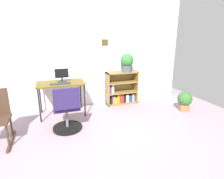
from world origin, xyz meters
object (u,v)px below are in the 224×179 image
at_px(desk, 61,85).
at_px(potted_plant_floor, 185,100).
at_px(monitor, 62,76).
at_px(keyboard, 60,84).
at_px(office_chair, 67,112).
at_px(potted_plant_on_shelf, 127,62).
at_px(bookshelf_low, 121,90).

bearing_deg(desk, potted_plant_floor, -14.52).
bearing_deg(monitor, potted_plant_floor, -15.63).
bearing_deg(keyboard, desk, 83.12).
relative_size(keyboard, potted_plant_floor, 0.91).
relative_size(desk, monitor, 3.44).
relative_size(office_chair, potted_plant_on_shelf, 1.91).
bearing_deg(potted_plant_on_shelf, desk, -172.03).
relative_size(monitor, keyboard, 0.69).
bearing_deg(office_chair, keyboard, 93.84).
distance_m(keyboard, office_chair, 0.73).
bearing_deg(desk, keyboard, -96.88).
xyz_separation_m(monitor, potted_plant_floor, (2.58, -0.72, -0.60)).
distance_m(monitor, keyboard, 0.22).
relative_size(desk, office_chair, 1.14).
height_order(desk, office_chair, office_chair).
xyz_separation_m(bookshelf_low, potted_plant_on_shelf, (0.13, -0.05, 0.69)).
relative_size(monitor, bookshelf_low, 0.35).
height_order(desk, bookshelf_low, bookshelf_low).
distance_m(monitor, potted_plant_floor, 2.75).
height_order(monitor, bookshelf_low, monitor).
relative_size(office_chair, potted_plant_floor, 1.88).
distance_m(desk, office_chair, 0.82).
bearing_deg(keyboard, office_chair, -86.16).
relative_size(monitor, potted_plant_floor, 0.63).
xyz_separation_m(desk, monitor, (0.04, 0.04, 0.20)).
relative_size(keyboard, potted_plant_on_shelf, 0.93).
height_order(monitor, potted_plant_on_shelf, potted_plant_on_shelf).
xyz_separation_m(bookshelf_low, potted_plant_floor, (1.17, -0.95, -0.10)).
distance_m(office_chair, potted_plant_floor, 2.59).
xyz_separation_m(office_chair, bookshelf_low, (1.42, 1.03, -0.01)).
height_order(keyboard, bookshelf_low, bookshelf_low).
bearing_deg(monitor, bookshelf_low, 9.15).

